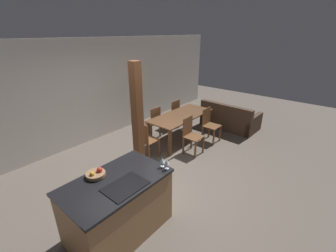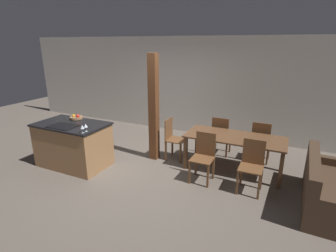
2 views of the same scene
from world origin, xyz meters
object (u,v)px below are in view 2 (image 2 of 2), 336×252
couch (333,193)px  dining_chair_near_left (203,156)px  dining_chair_head_end (173,138)px  timber_post (154,109)px  fruit_bowl (76,117)px  wine_glass_near (82,127)px  kitchen_island (73,144)px  wine_glass_middle (86,126)px  dining_chair_near_right (252,165)px  dining_chair_far_right (261,141)px  dining_chair_far_left (221,135)px  dining_table (235,141)px

couch → dining_chair_near_left: bearing=91.9°
dining_chair_head_end → timber_post: 0.80m
fruit_bowl → dining_chair_near_left: 2.87m
wine_glass_near → dining_chair_head_end: size_ratio=0.16×
kitchen_island → fruit_bowl: size_ratio=5.40×
wine_glass_middle → dining_chair_head_end: bearing=53.1°
dining_chair_near_right → dining_chair_far_right: bearing=90.0°
kitchen_island → dining_chair_near_right: kitchen_island is taller
dining_chair_far_left → couch: bearing=148.6°
wine_glass_middle → timber_post: (0.73, 1.32, 0.11)m
couch → wine_glass_near: bearing=104.6°
dining_chair_near_left → dining_chair_head_end: 1.12m
couch → dining_chair_far_right: bearing=45.9°
dining_chair_near_left → dining_chair_far_right: bearing=55.9°
dining_chair_near_left → dining_chair_head_end: (-0.91, 0.65, 0.00)m
wine_glass_middle → couch: bearing=11.4°
dining_chair_near_right → dining_chair_far_right: same height
kitchen_island → dining_chair_far_left: bearing=34.6°
wine_glass_middle → fruit_bowl: bearing=144.0°
wine_glass_middle → dining_chair_near_right: wine_glass_middle is taller
wine_glass_near → dining_chair_near_right: wine_glass_near is taller
dining_chair_far_right → wine_glass_near: bearing=37.5°
kitchen_island → dining_chair_head_end: (1.78, 1.21, 0.02)m
dining_table → dining_chair_near_right: 0.80m
wine_glass_middle → couch: wine_glass_middle is taller
kitchen_island → fruit_bowl: 0.59m
kitchen_island → wine_glass_middle: (0.66, -0.28, 0.59)m
wine_glass_near → couch: bearing=12.5°
wine_glass_middle → timber_post: timber_post is taller
timber_post → wine_glass_middle: bearing=-119.0°
dining_chair_near_right → dining_chair_far_left: (-0.88, 1.30, 0.00)m
fruit_bowl → couch: (4.95, 0.27, -0.70)m
dining_chair_far_left → couch: dining_chair_far_left is taller
fruit_bowl → dining_chair_far_left: (2.81, 1.58, -0.49)m
dining_chair_far_right → dining_chair_head_end: 1.91m
dining_table → dining_chair_far_right: 0.80m
kitchen_island → dining_chair_far_right: bearing=27.5°
dining_chair_far_left → dining_chair_head_end: same height
wine_glass_near → dining_chair_far_right: (2.91, 2.23, -0.57)m
dining_chair_head_end → couch: 3.12m
dining_chair_far_right → couch: 1.82m
fruit_bowl → dining_chair_head_end: fruit_bowl is taller
wine_glass_near → dining_chair_far_left: wine_glass_near is taller
dining_table → dining_chair_far_left: (-0.44, 0.65, -0.15)m
wine_glass_near → wine_glass_middle: size_ratio=1.00×
kitchen_island → couch: (4.83, 0.55, -0.20)m
dining_chair_far_left → dining_chair_head_end: size_ratio=1.00×
kitchen_island → fruit_bowl: (-0.12, 0.28, 0.51)m
dining_chair_far_left → couch: (2.14, -1.31, -0.22)m
dining_chair_near_left → couch: bearing=-0.1°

